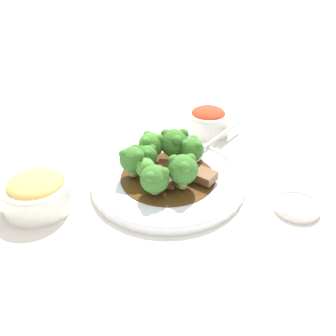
% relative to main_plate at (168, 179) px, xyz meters
% --- Properties ---
extents(ground_plane, '(4.00, 4.00, 0.00)m').
position_rel_main_plate_xyz_m(ground_plane, '(0.00, 0.00, -0.01)').
color(ground_plane, silver).
extents(main_plate, '(0.27, 0.27, 0.02)m').
position_rel_main_plate_xyz_m(main_plate, '(0.00, 0.00, 0.00)').
color(main_plate, white).
rests_on(main_plate, ground_plane).
extents(beef_strip_0, '(0.07, 0.05, 0.01)m').
position_rel_main_plate_xyz_m(beef_strip_0, '(-0.01, -0.02, 0.01)').
color(beef_strip_0, '#56331E').
rests_on(beef_strip_0, main_plate).
extents(beef_strip_1, '(0.06, 0.04, 0.02)m').
position_rel_main_plate_xyz_m(beef_strip_1, '(-0.05, -0.01, 0.02)').
color(beef_strip_1, brown).
rests_on(beef_strip_1, main_plate).
extents(beef_strip_2, '(0.04, 0.05, 0.01)m').
position_rel_main_plate_xyz_m(beef_strip_2, '(-0.01, 0.02, 0.01)').
color(beef_strip_2, '#56331E').
rests_on(beef_strip_2, main_plate).
extents(broccoli_floret_0, '(0.04, 0.04, 0.05)m').
position_rel_main_plate_xyz_m(broccoli_floret_0, '(0.04, -0.00, 0.04)').
color(broccoli_floret_0, '#8EB756').
rests_on(broccoli_floret_0, main_plate).
extents(broccoli_floret_1, '(0.03, 0.03, 0.04)m').
position_rel_main_plate_xyz_m(broccoli_floret_1, '(0.03, 0.03, 0.03)').
color(broccoli_floret_1, '#7FA84C').
rests_on(broccoli_floret_1, main_plate).
extents(broccoli_floret_2, '(0.05, 0.05, 0.05)m').
position_rel_main_plate_xyz_m(broccoli_floret_2, '(-0.00, 0.05, 0.04)').
color(broccoli_floret_2, '#8EB756').
rests_on(broccoli_floret_2, main_plate).
extents(broccoli_floret_3, '(0.05, 0.05, 0.06)m').
position_rel_main_plate_xyz_m(broccoli_floret_3, '(-0.04, 0.02, 0.04)').
color(broccoli_floret_3, '#8EB756').
rests_on(broccoli_floret_3, main_plate).
extents(broccoli_floret_4, '(0.05, 0.05, 0.05)m').
position_rel_main_plate_xyz_m(broccoli_floret_4, '(0.06, 0.02, 0.04)').
color(broccoli_floret_4, '#7FA84C').
rests_on(broccoli_floret_4, main_plate).
extents(broccoli_floret_5, '(0.05, 0.05, 0.05)m').
position_rel_main_plate_xyz_m(broccoli_floret_5, '(0.05, -0.04, 0.04)').
color(broccoli_floret_5, '#8EB756').
rests_on(broccoli_floret_5, main_plate).
extents(broccoli_floret_6, '(0.05, 0.05, 0.06)m').
position_rel_main_plate_xyz_m(broccoli_floret_6, '(0.01, -0.05, 0.04)').
color(broccoli_floret_6, '#8EB756').
rests_on(broccoli_floret_6, main_plate).
extents(broccoli_floret_7, '(0.04, 0.04, 0.05)m').
position_rel_main_plate_xyz_m(broccoli_floret_7, '(-0.02, -0.05, 0.04)').
color(broccoli_floret_7, '#7FA84C').
rests_on(broccoli_floret_7, main_plate).
extents(serving_spoon, '(0.08, 0.22, 0.01)m').
position_rel_main_plate_xyz_m(serving_spoon, '(-0.02, -0.08, 0.02)').
color(serving_spoon, '#B7B7BC').
rests_on(serving_spoon, main_plate).
extents(side_bowl_kimchi, '(0.09, 0.09, 0.06)m').
position_rel_main_plate_xyz_m(side_bowl_kimchi, '(-0.00, -0.22, 0.02)').
color(side_bowl_kimchi, white).
rests_on(side_bowl_kimchi, ground_plane).
extents(side_bowl_appetizer, '(0.11, 0.11, 0.06)m').
position_rel_main_plate_xyz_m(side_bowl_appetizer, '(0.17, 0.14, 0.02)').
color(side_bowl_appetizer, white).
rests_on(side_bowl_appetizer, ground_plane).
extents(sauce_dish, '(0.07, 0.07, 0.01)m').
position_rel_main_plate_xyz_m(sauce_dish, '(-0.22, -0.02, -0.00)').
color(sauce_dish, white).
rests_on(sauce_dish, ground_plane).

